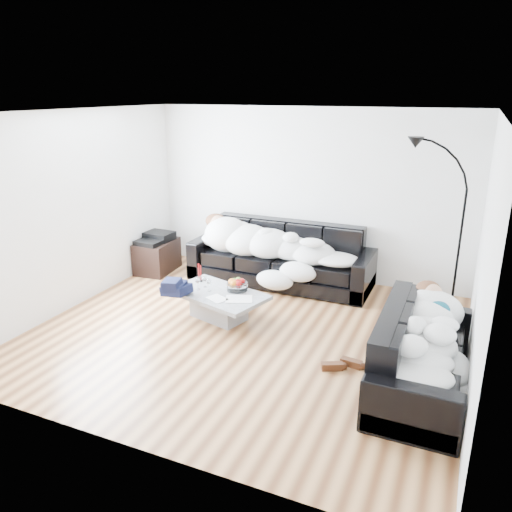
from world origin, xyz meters
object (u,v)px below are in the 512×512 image
at_px(fruit_bowl, 237,284).
at_px(stereo, 156,237).
at_px(coffee_table, 219,305).
at_px(sleeper_right, 426,330).
at_px(candle_left, 199,272).
at_px(floor_lamp, 460,237).
at_px(av_cabinet, 157,256).
at_px(sofa_back, 280,255).
at_px(candle_right, 201,274).
at_px(sofa_right, 423,351).
at_px(shoes, 341,364).
at_px(wine_glass_a, 205,282).
at_px(sleeper_back, 279,243).
at_px(wine_glass_c, 209,285).
at_px(wine_glass_b, 198,284).

relative_size(fruit_bowl, stereo, 0.62).
distance_m(coffee_table, stereo, 2.14).
xyz_separation_m(sleeper_right, coffee_table, (-2.58, 0.59, -0.44)).
xyz_separation_m(candle_left, floor_lamp, (3.19, 1.34, 0.52)).
distance_m(fruit_bowl, av_cabinet, 2.20).
height_order(sofa_back, coffee_table, sofa_back).
bearing_deg(floor_lamp, candle_right, -153.00).
bearing_deg(sofa_right, fruit_bowl, 72.50).
bearing_deg(candle_left, coffee_table, -31.51).
relative_size(sleeper_right, shoes, 4.30).
bearing_deg(candle_right, sofa_back, 62.10).
relative_size(fruit_bowl, wine_glass_a, 1.79).
xyz_separation_m(candle_left, stereo, (-1.31, 0.91, 0.09)).
height_order(shoes, av_cabinet, av_cabinet).
bearing_deg(wine_glass_a, sleeper_back, 69.20).
bearing_deg(candle_left, sleeper_back, 59.11).
bearing_deg(coffee_table, candle_right, 148.19).
distance_m(sleeper_back, shoes, 2.59).
distance_m(sleeper_right, stereo, 4.67).
bearing_deg(sleeper_back, candle_left, -120.89).
distance_m(wine_glass_a, floor_lamp, 3.41).
relative_size(candle_left, shoes, 0.62).
bearing_deg(candle_left, wine_glass_c, -41.30).
height_order(sofa_right, candle_left, sofa_right).
relative_size(wine_glass_a, candle_right, 0.67).
xyz_separation_m(candle_left, candle_right, (0.04, -0.02, -0.01)).
bearing_deg(candle_right, candle_left, 151.34).
height_order(candle_left, stereo, stereo).
bearing_deg(coffee_table, wine_glass_b, -176.45).
distance_m(sleeper_right, wine_glass_a, 2.91).
relative_size(stereo, floor_lamp, 0.22).
bearing_deg(av_cabinet, coffee_table, -38.45).
bearing_deg(coffee_table, wine_glass_c, 179.95).
bearing_deg(stereo, shoes, -23.95).
xyz_separation_m(wine_glass_b, floor_lamp, (3.05, 1.62, 0.55)).
xyz_separation_m(shoes, stereo, (-3.52, 1.76, 0.53)).
distance_m(fruit_bowl, wine_glass_b, 0.51).
relative_size(sofa_back, coffee_table, 2.25).
relative_size(sofa_back, av_cabinet, 3.76).
distance_m(sleeper_back, stereo, 2.04).
height_order(fruit_bowl, candle_left, candle_left).
xyz_separation_m(av_cabinet, floor_lamp, (4.51, 0.42, 0.74)).
bearing_deg(sofa_right, sleeper_right, 0.00).
distance_m(sofa_right, stereo, 4.67).
height_order(sleeper_right, fruit_bowl, sleeper_right).
height_order(wine_glass_a, wine_glass_b, wine_glass_b).
bearing_deg(shoes, wine_glass_a, 146.84).
distance_m(sleeper_right, floor_lamp, 2.23).
bearing_deg(stereo, sleeper_back, 10.22).
bearing_deg(stereo, wine_glass_a, -33.49).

